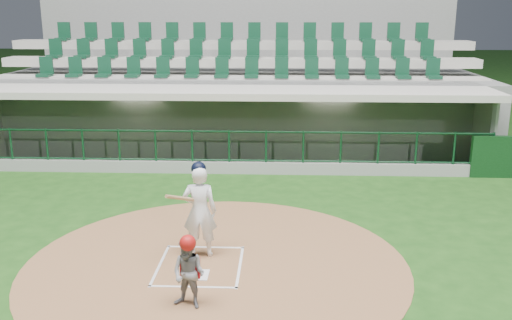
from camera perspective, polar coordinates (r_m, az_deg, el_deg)
The scene contains 8 objects.
ground at distance 11.13m, azimuth -5.43°, elevation -9.88°, with size 120.00×120.00×0.00m, color #183F12.
dirt_circle at distance 10.91m, azimuth -3.99°, elevation -10.34°, with size 7.20×7.20×0.01m, color brown.
home_plate at distance 10.50m, azimuth -5.96°, elevation -11.36°, with size 0.43×0.43×0.02m, color silver.
batter_box_chalk at distance 10.86m, azimuth -5.65°, elevation -10.46°, with size 1.55×1.80×0.01m.
dugout_structure at distance 18.26m, azimuth -1.79°, elevation 3.16°, with size 16.40×3.70×3.00m.
seating_deck at distance 21.22m, azimuth -1.54°, elevation 6.09°, with size 17.00×6.72×5.15m.
batter at distance 10.95m, azimuth -5.67°, elevation -4.94°, with size 0.87×0.86×1.88m.
catcher at distance 9.25m, azimuth -6.74°, elevation -11.04°, with size 0.67×0.60×1.23m.
Camera 1 is at (1.47, -10.01, 4.64)m, focal length 40.00 mm.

